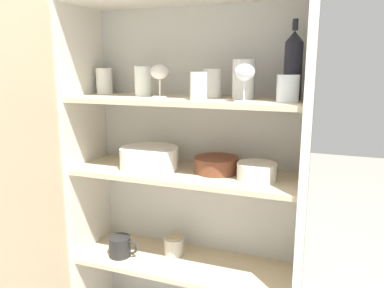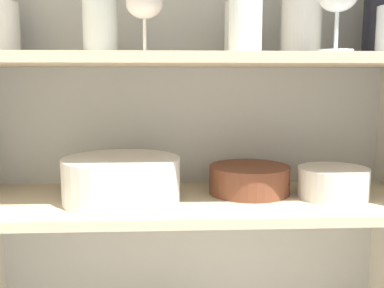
{
  "view_description": "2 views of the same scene",
  "coord_description": "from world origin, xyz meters",
  "px_view_note": "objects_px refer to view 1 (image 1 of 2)",
  "views": [
    {
      "loc": [
        0.53,
        -1.2,
        1.17
      ],
      "look_at": [
        0.04,
        0.12,
        0.87
      ],
      "focal_mm": 35.0,
      "sensor_mm": 36.0,
      "label": 1
    },
    {
      "loc": [
        -0.05,
        -0.77,
        1.0
      ],
      "look_at": [
        -0.0,
        0.19,
        0.86
      ],
      "focal_mm": 42.0,
      "sensor_mm": 36.0,
      "label": 2
    }
  ],
  "objects_px": {
    "plate_stack_white": "(149,158)",
    "mixing_bowl_large": "(216,164)",
    "wine_bottle": "(293,65)",
    "storage_jar": "(174,245)",
    "coffee_mug_primary": "(120,246)",
    "serving_bowl_small": "(257,171)"
  },
  "relations": [
    {
      "from": "plate_stack_white",
      "to": "serving_bowl_small",
      "type": "xyz_separation_m",
      "value": [
        0.44,
        0.01,
        -0.01
      ]
    },
    {
      "from": "plate_stack_white",
      "to": "mixing_bowl_large",
      "type": "height_order",
      "value": "plate_stack_white"
    },
    {
      "from": "wine_bottle",
      "to": "storage_jar",
      "type": "height_order",
      "value": "wine_bottle"
    },
    {
      "from": "plate_stack_white",
      "to": "serving_bowl_small",
      "type": "height_order",
      "value": "plate_stack_white"
    },
    {
      "from": "storage_jar",
      "to": "plate_stack_white",
      "type": "bearing_deg",
      "value": -144.48
    },
    {
      "from": "coffee_mug_primary",
      "to": "mixing_bowl_large",
      "type": "bearing_deg",
      "value": 12.63
    },
    {
      "from": "wine_bottle",
      "to": "serving_bowl_small",
      "type": "bearing_deg",
      "value": -150.86
    },
    {
      "from": "storage_jar",
      "to": "coffee_mug_primary",
      "type": "bearing_deg",
      "value": -155.44
    },
    {
      "from": "storage_jar",
      "to": "wine_bottle",
      "type": "bearing_deg",
      "value": 0.74
    },
    {
      "from": "coffee_mug_primary",
      "to": "storage_jar",
      "type": "relative_size",
      "value": 1.54
    },
    {
      "from": "wine_bottle",
      "to": "mixing_bowl_large",
      "type": "distance_m",
      "value": 0.47
    },
    {
      "from": "serving_bowl_small",
      "to": "coffee_mug_primary",
      "type": "distance_m",
      "value": 0.7
    },
    {
      "from": "wine_bottle",
      "to": "coffee_mug_primary",
      "type": "height_order",
      "value": "wine_bottle"
    },
    {
      "from": "storage_jar",
      "to": "mixing_bowl_large",
      "type": "bearing_deg",
      "value": -2.03
    },
    {
      "from": "wine_bottle",
      "to": "storage_jar",
      "type": "distance_m",
      "value": 0.91
    },
    {
      "from": "coffee_mug_primary",
      "to": "storage_jar",
      "type": "bearing_deg",
      "value": 24.56
    },
    {
      "from": "plate_stack_white",
      "to": "coffee_mug_primary",
      "type": "distance_m",
      "value": 0.42
    },
    {
      "from": "wine_bottle",
      "to": "mixing_bowl_large",
      "type": "relative_size",
      "value": 1.6
    },
    {
      "from": "mixing_bowl_large",
      "to": "serving_bowl_small",
      "type": "relative_size",
      "value": 1.2
    },
    {
      "from": "plate_stack_white",
      "to": "mixing_bowl_large",
      "type": "xyz_separation_m",
      "value": [
        0.27,
        0.05,
        -0.01
      ]
    },
    {
      "from": "serving_bowl_small",
      "to": "mixing_bowl_large",
      "type": "bearing_deg",
      "value": 164.89
    },
    {
      "from": "coffee_mug_primary",
      "to": "storage_jar",
      "type": "height_order",
      "value": "coffee_mug_primary"
    }
  ]
}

